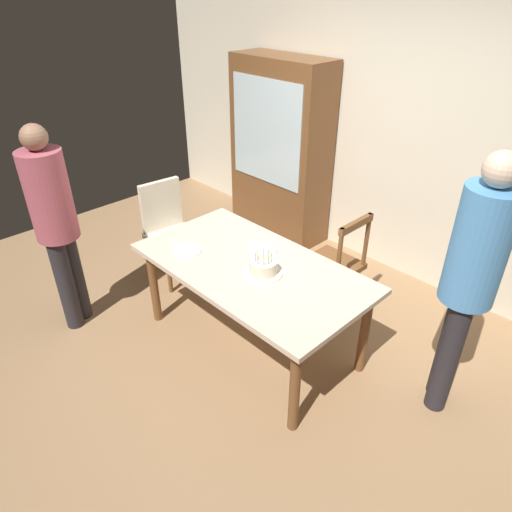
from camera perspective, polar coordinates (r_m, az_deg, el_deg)
The scene contains 13 objects.
ground at distance 3.82m, azimuth -0.53°, elevation -10.58°, with size 6.40×6.40×0.00m, color #93704C.
back_wall at distance 4.50m, azimuth 17.19°, elevation 13.91°, with size 6.40×0.10×2.60m, color beige.
dining_table at distance 3.41m, azimuth -0.59°, elevation -2.31°, with size 1.77×0.95×0.75m.
birthday_cake at distance 3.24m, azimuth 0.89°, elevation -1.46°, with size 0.28×0.28×0.17m.
plate_near_celebrant at distance 3.57m, azimuth -8.51°, elevation 0.69°, with size 0.22×0.22×0.01m, color white.
plate_far_side at distance 3.54m, azimuth 0.93°, elevation 0.81°, with size 0.22×0.22×0.01m, color white.
fork_near_celebrant at distance 3.69m, azimuth -9.88°, elevation 1.61°, with size 0.18×0.02×0.01m, color silver.
fork_far_side at distance 3.65m, azimuth -0.66°, elevation 1.79°, with size 0.18×0.02×0.01m, color silver.
chair_spindle_back at distance 3.94m, azimuth 9.60°, elevation -1.23°, with size 0.44×0.44×0.95m.
chair_upholstered at distance 4.42m, azimuth -10.79°, elevation 3.63°, with size 0.49×0.49×0.95m.
person_celebrant at distance 3.82m, azimuth -23.67°, elevation 4.16°, with size 0.32×0.32×1.70m.
person_guest at distance 3.00m, azimuth 25.07°, elevation -2.31°, with size 0.32×0.32×1.80m.
china_cabinet at distance 5.03m, azimuth 3.02°, elevation 12.88°, with size 1.10×0.45×1.90m.
Camera 1 is at (2.05, -1.95, 2.56)m, focal length 32.25 mm.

